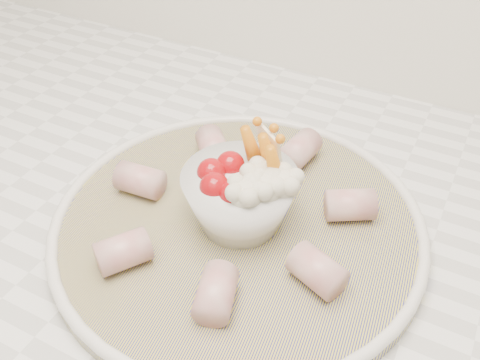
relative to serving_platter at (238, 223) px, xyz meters
The scene contains 3 objects.
serving_platter is the anchor object (origin of this frame).
veggie_bowl 0.04m from the serving_platter, ahead, with size 0.12×0.12×0.10m.
cured_meat_rolls 0.02m from the serving_platter, 142.17° to the left, with size 0.27×0.28×0.03m.
Camera 1 is at (0.11, 1.05, 1.32)m, focal length 40.00 mm.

